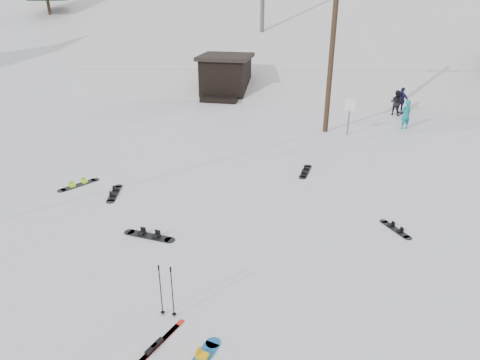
# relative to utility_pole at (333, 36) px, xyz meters

# --- Properties ---
(ground) EXTENTS (200.00, 200.00, 0.00)m
(ground) POSITION_rel_utility_pole_xyz_m (-2.00, -14.00, -4.68)
(ground) COLOR silver
(ground) RESTS_ON ground
(ski_slope) EXTENTS (60.00, 85.24, 65.97)m
(ski_slope) POSITION_rel_utility_pole_xyz_m (-2.00, 41.00, -16.68)
(ski_slope) COLOR silver
(ski_slope) RESTS_ON ground
(ridge_left) EXTENTS (47.54, 95.03, 58.38)m
(ridge_left) POSITION_rel_utility_pole_xyz_m (-38.00, 34.00, -15.68)
(ridge_left) COLOR silver
(ridge_left) RESTS_ON ground
(treeline_left) EXTENTS (20.00, 64.00, 10.00)m
(treeline_left) POSITION_rel_utility_pole_xyz_m (-36.00, 26.00, -4.68)
(treeline_left) COLOR black
(treeline_left) RESTS_ON ground
(treeline_crest) EXTENTS (50.00, 6.00, 10.00)m
(treeline_crest) POSITION_rel_utility_pole_xyz_m (-2.00, 72.00, -4.68)
(treeline_crest) COLOR black
(treeline_crest) RESTS_ON ski_slope
(utility_pole) EXTENTS (2.00, 0.26, 9.00)m
(utility_pole) POSITION_rel_utility_pole_xyz_m (0.00, 0.00, 0.00)
(utility_pole) COLOR #3A2819
(utility_pole) RESTS_ON ground
(trail_sign) EXTENTS (0.50, 0.09, 1.85)m
(trail_sign) POSITION_rel_utility_pole_xyz_m (1.10, -0.42, -3.41)
(trail_sign) COLOR #595B60
(trail_sign) RESTS_ON ground
(lift_hut) EXTENTS (3.40, 4.10, 2.75)m
(lift_hut) POSITION_rel_utility_pole_xyz_m (-7.00, 6.94, -3.32)
(lift_hut) COLOR black
(lift_hut) RESTS_ON ground
(hero_skis) EXTENTS (0.70, 1.80, 0.10)m
(hero_skis) POSITION_rel_utility_pole_xyz_m (-2.97, -15.71, -4.65)
(hero_skis) COLOR red
(hero_skis) RESTS_ON ground
(ski_poles) EXTENTS (0.36, 0.10, 1.32)m
(ski_poles) POSITION_rel_utility_pole_xyz_m (-3.04, -14.73, -4.01)
(ski_poles) COLOR black
(ski_poles) RESTS_ON ground
(board_scatter_a) EXTENTS (1.66, 0.49, 0.12)m
(board_scatter_a) POSITION_rel_utility_pole_xyz_m (-4.80, -11.66, -4.65)
(board_scatter_a) COLOR black
(board_scatter_a) RESTS_ON ground
(board_scatter_b) EXTENTS (0.61, 1.53, 0.11)m
(board_scatter_b) POSITION_rel_utility_pole_xyz_m (-7.17, -9.19, -4.65)
(board_scatter_b) COLOR black
(board_scatter_b) RESTS_ON ground
(board_scatter_c) EXTENTS (1.00, 1.45, 0.12)m
(board_scatter_c) POSITION_rel_utility_pole_xyz_m (-8.82, -8.79, -4.65)
(board_scatter_c) COLOR black
(board_scatter_c) RESTS_ON ground
(board_scatter_d) EXTENTS (0.84, 1.12, 0.09)m
(board_scatter_d) POSITION_rel_utility_pole_xyz_m (2.37, -9.74, -4.66)
(board_scatter_d) COLOR black
(board_scatter_d) RESTS_ON ground
(board_scatter_f) EXTENTS (0.43, 1.55, 0.11)m
(board_scatter_f) POSITION_rel_utility_pole_xyz_m (-0.62, -5.74, -4.65)
(board_scatter_f) COLOR black
(board_scatter_f) RESTS_ON ground
(skier_teal) EXTENTS (0.67, 0.60, 1.54)m
(skier_teal) POSITION_rel_utility_pole_xyz_m (4.04, 1.29, -3.91)
(skier_teal) COLOR #0D7F82
(skier_teal) RESTS_ON ground
(skier_dark) EXTENTS (0.88, 0.81, 1.45)m
(skier_dark) POSITION_rel_utility_pole_xyz_m (3.89, 4.12, -3.96)
(skier_dark) COLOR black
(skier_dark) RESTS_ON ground
(skier_navy) EXTENTS (0.95, 0.85, 1.55)m
(skier_navy) POSITION_rel_utility_pole_xyz_m (4.22, 4.43, -3.90)
(skier_navy) COLOR #1C1C47
(skier_navy) RESTS_ON ground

